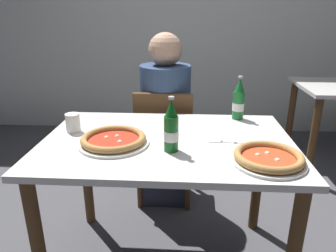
# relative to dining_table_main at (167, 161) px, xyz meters

# --- Properties ---
(back_wall_tiled) EXTENTS (7.00, 0.10, 2.60)m
(back_wall_tiled) POSITION_rel_dining_table_main_xyz_m (0.00, 2.20, 0.66)
(back_wall_tiled) COLOR silver
(back_wall_tiled) RESTS_ON ground_plane
(dining_table_main) EXTENTS (1.20, 0.80, 0.75)m
(dining_table_main) POSITION_rel_dining_table_main_xyz_m (0.00, 0.00, 0.00)
(dining_table_main) COLOR silver
(dining_table_main) RESTS_ON ground_plane
(chair_behind_table) EXTENTS (0.41, 0.41, 0.85)m
(chair_behind_table) POSITION_rel_dining_table_main_xyz_m (-0.06, 0.61, -0.15)
(chair_behind_table) COLOR brown
(chair_behind_table) RESTS_ON ground_plane
(diner_seated) EXTENTS (0.34, 0.34, 1.21)m
(diner_seated) POSITION_rel_dining_table_main_xyz_m (-0.05, 0.66, -0.05)
(diner_seated) COLOR #2D3342
(diner_seated) RESTS_ON ground_plane
(pizza_margherita_near) EXTENTS (0.33, 0.33, 0.04)m
(pizza_margherita_near) POSITION_rel_dining_table_main_xyz_m (-0.25, -0.07, 0.13)
(pizza_margherita_near) COLOR white
(pizza_margherita_near) RESTS_ON dining_table_main
(pizza_marinara_far) EXTENTS (0.30, 0.30, 0.04)m
(pizza_marinara_far) POSITION_rel_dining_table_main_xyz_m (0.43, -0.22, 0.14)
(pizza_marinara_far) COLOR white
(pizza_marinara_far) RESTS_ON dining_table_main
(beer_bottle_left) EXTENTS (0.07, 0.07, 0.25)m
(beer_bottle_left) POSITION_rel_dining_table_main_xyz_m (0.02, -0.13, 0.22)
(beer_bottle_left) COLOR #14591E
(beer_bottle_left) RESTS_ON dining_table_main
(beer_bottle_center) EXTENTS (0.07, 0.07, 0.25)m
(beer_bottle_center) POSITION_rel_dining_table_main_xyz_m (0.38, 0.34, 0.22)
(beer_bottle_center) COLOR #196B2D
(beer_bottle_center) RESTS_ON dining_table_main
(napkin_with_cutlery) EXTENTS (0.18, 0.19, 0.01)m
(napkin_with_cutlery) POSITION_rel_dining_table_main_xyz_m (0.29, 0.06, 0.12)
(napkin_with_cutlery) COLOR white
(napkin_with_cutlery) RESTS_ON dining_table_main
(paper_cup) EXTENTS (0.07, 0.07, 0.09)m
(paper_cup) POSITION_rel_dining_table_main_xyz_m (-0.49, 0.08, 0.16)
(paper_cup) COLOR white
(paper_cup) RESTS_ON dining_table_main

